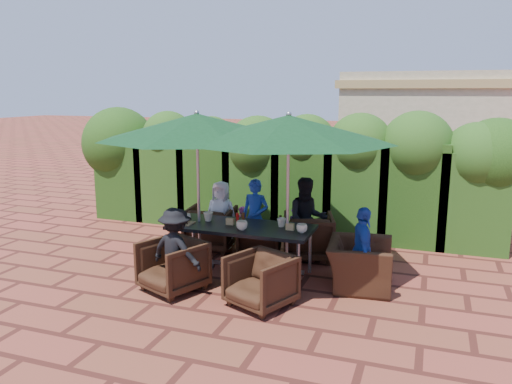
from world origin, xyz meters
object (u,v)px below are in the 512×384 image
(umbrella_left, at_px, (197,127))
(chair_far_right, at_px, (308,234))
(chair_far_left, at_px, (211,226))
(chair_far_mid, at_px, (260,235))
(chair_near_right, at_px, (261,278))
(umbrella_right, at_px, (289,129))
(chair_end_right, at_px, (360,257))
(dining_table, at_px, (241,230))
(chair_near_left, at_px, (173,263))

(umbrella_left, height_order, chair_far_right, umbrella_left)
(chair_far_left, xyz_separation_m, chair_far_mid, (0.93, -0.07, -0.05))
(chair_far_mid, xyz_separation_m, chair_near_right, (0.68, -1.91, 0.02))
(umbrella_right, height_order, chair_far_right, umbrella_right)
(umbrella_left, height_order, chair_end_right, umbrella_left)
(dining_table, height_order, umbrella_left, umbrella_left)
(chair_near_left, bearing_deg, chair_far_left, 121.67)
(umbrella_right, distance_m, chair_near_left, 2.47)
(umbrella_right, distance_m, chair_end_right, 2.07)
(chair_far_right, distance_m, chair_near_right, 2.05)
(chair_far_right, height_order, chair_near_left, chair_far_right)
(chair_far_right, xyz_separation_m, chair_end_right, (0.98, -0.94, 0.02))
(chair_near_right, height_order, chair_end_right, chair_end_right)
(umbrella_right, distance_m, chair_far_right, 2.07)
(dining_table, xyz_separation_m, chair_near_right, (0.67, -1.04, -0.30))
(chair_far_mid, distance_m, chair_end_right, 1.96)
(chair_near_right, relative_size, chair_end_right, 0.75)
(umbrella_right, xyz_separation_m, chair_far_right, (0.08, 1.01, -1.80))
(chair_far_mid, height_order, chair_near_left, chair_near_left)
(chair_far_left, height_order, chair_near_right, chair_far_left)
(dining_table, relative_size, umbrella_left, 0.73)
(chair_far_left, height_order, chair_far_right, chair_far_right)
(chair_far_right, bearing_deg, chair_near_right, 69.45)
(chair_far_left, relative_size, chair_far_right, 1.00)
(chair_far_mid, xyz_separation_m, chair_end_right, (1.78, -0.81, 0.08))
(umbrella_right, height_order, chair_far_left, umbrella_right)
(chair_far_left, distance_m, chair_end_right, 2.86)
(chair_near_right, bearing_deg, umbrella_left, 166.43)
(dining_table, xyz_separation_m, chair_near_left, (-0.65, -0.96, -0.28))
(umbrella_left, xyz_separation_m, chair_near_left, (0.06, -0.97, -1.82))
(dining_table, bearing_deg, chair_near_left, -124.14)
(dining_table, height_order, chair_near_right, chair_near_right)
(chair_far_right, bearing_deg, chair_far_left, -14.82)
(umbrella_right, relative_size, chair_far_mid, 4.19)
(chair_near_left, xyz_separation_m, chair_end_right, (2.42, 1.03, 0.04))
(chair_end_right, bearing_deg, dining_table, 86.52)
(umbrella_left, relative_size, chair_end_right, 2.98)
(umbrella_right, distance_m, chair_near_right, 2.11)
(dining_table, height_order, chair_far_mid, dining_table)
(dining_table, bearing_deg, umbrella_right, -0.04)
(chair_near_left, bearing_deg, chair_end_right, 45.86)
(chair_far_left, bearing_deg, umbrella_left, 96.87)
(chair_near_left, height_order, chair_end_right, chair_end_right)
(umbrella_left, relative_size, chair_far_mid, 4.15)
(umbrella_right, relative_size, chair_near_left, 3.83)
(dining_table, relative_size, chair_near_right, 2.87)
(dining_table, distance_m, umbrella_left, 1.70)
(dining_table, bearing_deg, chair_far_left, 135.02)
(chair_near_right, bearing_deg, umbrella_right, 110.90)
(dining_table, bearing_deg, chair_far_mid, 90.66)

